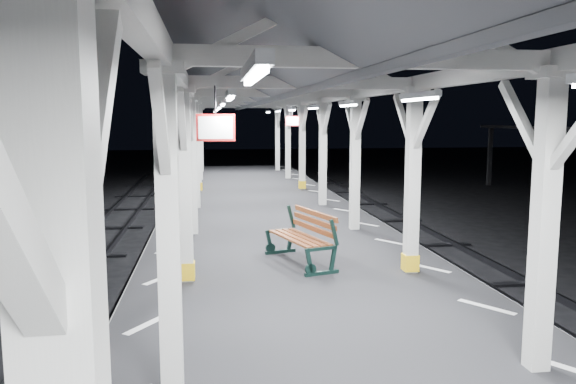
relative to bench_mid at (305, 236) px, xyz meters
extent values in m
plane|color=black|center=(-0.20, -2.91, -1.54)|extent=(120.00, 120.00, 0.00)
cube|color=black|center=(-0.20, -2.91, -1.04)|extent=(6.00, 50.00, 1.00)
cube|color=silver|center=(-2.65, -2.91, -0.53)|extent=(1.00, 48.00, 0.01)
cube|color=silver|center=(2.25, -2.91, -0.53)|extent=(1.00, 48.00, 0.01)
cube|color=silver|center=(-2.20, -8.36, 2.21)|extent=(0.10, 0.99, 0.99)
cube|color=silver|center=(-2.20, -4.91, 1.06)|extent=(0.22, 0.22, 3.20)
cube|color=silver|center=(-2.20, -4.91, 2.72)|extent=(0.40, 0.40, 0.12)
cube|color=silver|center=(-2.20, -4.36, 2.21)|extent=(0.10, 0.99, 0.99)
cube|color=silver|center=(-2.20, -5.46, 2.21)|extent=(0.10, 0.99, 0.99)
cube|color=silver|center=(-2.20, -0.91, 1.06)|extent=(0.22, 0.22, 3.20)
cube|color=silver|center=(-2.20, -0.91, 2.72)|extent=(0.40, 0.40, 0.12)
cube|color=yellow|center=(-2.20, -0.91, -0.36)|extent=(0.26, 0.26, 0.30)
cube|color=silver|center=(-2.20, -0.36, 2.21)|extent=(0.10, 0.99, 0.99)
cube|color=silver|center=(-2.20, -1.46, 2.21)|extent=(0.10, 0.99, 0.99)
cube|color=silver|center=(-2.20, 3.09, 1.06)|extent=(0.22, 0.22, 3.20)
cube|color=silver|center=(-2.20, 3.09, 2.72)|extent=(0.40, 0.40, 0.12)
cube|color=silver|center=(-2.20, 3.64, 2.21)|extent=(0.10, 0.99, 0.99)
cube|color=silver|center=(-2.20, 2.54, 2.21)|extent=(0.10, 0.99, 0.99)
cube|color=silver|center=(-2.20, 7.09, 1.06)|extent=(0.22, 0.22, 3.20)
cube|color=silver|center=(-2.20, 7.09, 2.72)|extent=(0.40, 0.40, 0.12)
cube|color=silver|center=(-2.20, 7.64, 2.21)|extent=(0.10, 0.99, 0.99)
cube|color=silver|center=(-2.20, 6.54, 2.21)|extent=(0.10, 0.99, 0.99)
cube|color=silver|center=(-2.20, 11.09, 1.06)|extent=(0.22, 0.22, 3.20)
cube|color=silver|center=(-2.20, 11.09, 2.72)|extent=(0.40, 0.40, 0.12)
cube|color=yellow|center=(-2.20, 11.09, -0.36)|extent=(0.26, 0.26, 0.30)
cube|color=silver|center=(-2.20, 11.64, 2.21)|extent=(0.10, 0.99, 0.99)
cube|color=silver|center=(-2.20, 10.54, 2.21)|extent=(0.10, 0.99, 0.99)
cube|color=silver|center=(-2.20, 15.09, 1.06)|extent=(0.22, 0.22, 3.20)
cube|color=silver|center=(-2.20, 15.09, 2.72)|extent=(0.40, 0.40, 0.12)
cube|color=silver|center=(-2.20, 15.64, 2.21)|extent=(0.10, 0.99, 0.99)
cube|color=silver|center=(-2.20, 14.54, 2.21)|extent=(0.10, 0.99, 0.99)
cube|color=silver|center=(-2.20, 19.09, 1.06)|extent=(0.22, 0.22, 3.20)
cube|color=silver|center=(-2.20, 19.09, 2.72)|extent=(0.40, 0.40, 0.12)
cube|color=silver|center=(-2.20, 19.64, 2.21)|extent=(0.10, 0.99, 0.99)
cube|color=silver|center=(-2.20, 18.54, 2.21)|extent=(0.10, 0.99, 0.99)
cube|color=silver|center=(1.80, -4.91, 1.06)|extent=(0.22, 0.22, 3.20)
cube|color=silver|center=(1.80, -4.91, 2.72)|extent=(0.40, 0.40, 0.12)
cube|color=silver|center=(1.80, -4.36, 2.21)|extent=(0.10, 0.99, 0.99)
cube|color=silver|center=(1.80, -0.91, 1.06)|extent=(0.22, 0.22, 3.20)
cube|color=silver|center=(1.80, -0.91, 2.72)|extent=(0.40, 0.40, 0.12)
cube|color=yellow|center=(1.80, -0.91, -0.36)|extent=(0.26, 0.26, 0.30)
cube|color=silver|center=(1.80, -0.36, 2.21)|extent=(0.10, 0.99, 0.99)
cube|color=silver|center=(1.80, -1.46, 2.21)|extent=(0.10, 0.99, 0.99)
cube|color=silver|center=(1.80, 3.09, 1.06)|extent=(0.22, 0.22, 3.20)
cube|color=silver|center=(1.80, 3.09, 2.72)|extent=(0.40, 0.40, 0.12)
cube|color=silver|center=(1.80, 3.64, 2.21)|extent=(0.10, 0.99, 0.99)
cube|color=silver|center=(1.80, 2.54, 2.21)|extent=(0.10, 0.99, 0.99)
cube|color=silver|center=(1.80, 7.09, 1.06)|extent=(0.22, 0.22, 3.20)
cube|color=silver|center=(1.80, 7.09, 2.72)|extent=(0.40, 0.40, 0.12)
cube|color=silver|center=(1.80, 7.64, 2.21)|extent=(0.10, 0.99, 0.99)
cube|color=silver|center=(1.80, 6.54, 2.21)|extent=(0.10, 0.99, 0.99)
cube|color=silver|center=(1.80, 11.09, 1.06)|extent=(0.22, 0.22, 3.20)
cube|color=silver|center=(1.80, 11.09, 2.72)|extent=(0.40, 0.40, 0.12)
cube|color=yellow|center=(1.80, 11.09, -0.36)|extent=(0.26, 0.26, 0.30)
cube|color=silver|center=(1.80, 11.64, 2.21)|extent=(0.10, 0.99, 0.99)
cube|color=silver|center=(1.80, 10.54, 2.21)|extent=(0.10, 0.99, 0.99)
cube|color=silver|center=(1.80, 15.09, 1.06)|extent=(0.22, 0.22, 3.20)
cube|color=silver|center=(1.80, 15.09, 2.72)|extent=(0.40, 0.40, 0.12)
cube|color=silver|center=(1.80, 15.64, 2.21)|extent=(0.10, 0.99, 0.99)
cube|color=silver|center=(1.80, 14.54, 2.21)|extent=(0.10, 0.99, 0.99)
cube|color=silver|center=(1.80, 19.09, 1.06)|extent=(0.22, 0.22, 3.20)
cube|color=silver|center=(1.80, 19.09, 2.72)|extent=(0.40, 0.40, 0.12)
cube|color=silver|center=(1.80, 19.64, 2.21)|extent=(0.10, 0.99, 0.99)
cube|color=silver|center=(1.80, 18.54, 2.21)|extent=(0.10, 0.99, 0.99)
cube|color=silver|center=(-2.20, -2.91, 2.84)|extent=(0.18, 48.00, 0.24)
cube|color=silver|center=(1.80, -2.91, 2.84)|extent=(0.18, 48.00, 0.24)
cube|color=silver|center=(-0.20, -4.91, 2.84)|extent=(4.20, 0.14, 0.20)
cube|color=silver|center=(-0.20, -0.91, 2.84)|extent=(4.20, 0.14, 0.20)
cube|color=silver|center=(-0.20, 3.09, 2.84)|extent=(4.20, 0.14, 0.20)
cube|color=silver|center=(-0.20, 7.09, 2.84)|extent=(4.20, 0.14, 0.20)
cube|color=silver|center=(-0.20, 11.09, 2.84)|extent=(4.20, 0.14, 0.20)
cube|color=silver|center=(-0.20, 15.09, 2.84)|extent=(4.20, 0.14, 0.20)
cube|color=silver|center=(-0.20, 19.09, 2.84)|extent=(4.20, 0.14, 0.20)
cube|color=silver|center=(-0.20, -2.91, 3.76)|extent=(0.16, 48.00, 0.20)
cube|color=#515359|center=(-1.50, -2.91, 3.38)|extent=(2.80, 49.00, 1.45)
cube|color=#515359|center=(1.10, -2.91, 3.38)|extent=(2.80, 49.00, 1.45)
cube|color=silver|center=(-1.50, -6.91, 2.56)|extent=(0.10, 1.35, 0.08)
cube|color=white|center=(-1.50, -6.91, 2.51)|extent=(0.05, 1.25, 0.05)
cube|color=silver|center=(-1.50, -2.91, 2.56)|extent=(0.10, 1.35, 0.08)
cube|color=white|center=(-1.50, -2.91, 2.51)|extent=(0.05, 1.25, 0.05)
cube|color=silver|center=(-1.50, 1.09, 2.56)|extent=(0.10, 1.35, 0.08)
cube|color=white|center=(-1.50, 1.09, 2.51)|extent=(0.05, 1.25, 0.05)
cube|color=silver|center=(-1.50, 5.09, 2.56)|extent=(0.10, 1.35, 0.08)
cube|color=white|center=(-1.50, 5.09, 2.51)|extent=(0.05, 1.25, 0.05)
cube|color=silver|center=(-1.50, 9.09, 2.56)|extent=(0.10, 1.35, 0.08)
cube|color=white|center=(-1.50, 9.09, 2.51)|extent=(0.05, 1.25, 0.05)
cube|color=silver|center=(-1.50, 13.09, 2.56)|extent=(0.10, 1.35, 0.08)
cube|color=white|center=(-1.50, 13.09, 2.51)|extent=(0.05, 1.25, 0.05)
cube|color=silver|center=(-1.50, 17.09, 2.56)|extent=(0.10, 1.35, 0.08)
cube|color=white|center=(-1.50, 17.09, 2.51)|extent=(0.05, 1.25, 0.05)
cube|color=silver|center=(1.10, -2.91, 2.56)|extent=(0.10, 1.35, 0.08)
cube|color=white|center=(1.10, -2.91, 2.51)|extent=(0.05, 1.25, 0.05)
cube|color=silver|center=(1.10, 1.09, 2.56)|extent=(0.10, 1.35, 0.08)
cube|color=white|center=(1.10, 1.09, 2.51)|extent=(0.05, 1.25, 0.05)
cube|color=silver|center=(1.10, 5.09, 2.56)|extent=(0.10, 1.35, 0.08)
cube|color=white|center=(1.10, 5.09, 2.51)|extent=(0.05, 1.25, 0.05)
cube|color=silver|center=(1.10, 9.09, 2.56)|extent=(0.10, 1.35, 0.08)
cube|color=white|center=(1.10, 9.09, 2.51)|extent=(0.05, 1.25, 0.05)
cube|color=silver|center=(1.10, 13.09, 2.56)|extent=(0.10, 1.35, 0.08)
cube|color=white|center=(1.10, 13.09, 2.51)|extent=(0.05, 1.25, 0.05)
cube|color=silver|center=(1.10, 17.09, 2.56)|extent=(0.10, 1.35, 0.08)
cube|color=white|center=(1.10, 17.09, 2.51)|extent=(0.05, 1.25, 0.05)
cylinder|color=black|center=(-1.70, -3.12, 2.48)|extent=(0.02, 0.02, 0.36)
cube|color=red|center=(-1.70, -3.12, 2.13)|extent=(0.50, 0.03, 0.35)
cube|color=white|center=(-1.70, -3.12, 2.13)|extent=(0.44, 0.04, 0.29)
cylinder|color=black|center=(1.15, 9.31, 2.48)|extent=(0.02, 0.02, 0.36)
cube|color=red|center=(1.15, 9.31, 2.13)|extent=(0.50, 0.03, 0.35)
cube|color=white|center=(1.15, 9.31, 2.13)|extent=(0.44, 0.05, 0.29)
cube|color=black|center=(13.80, 19.09, 0.11)|extent=(0.20, 0.20, 3.30)
sphere|color=silver|center=(13.80, 13.09, 1.68)|extent=(0.20, 0.20, 0.20)
sphere|color=silver|center=(13.80, 19.09, 1.68)|extent=(0.20, 0.20, 0.20)
cube|color=#122C26|center=(0.16, -0.89, -0.50)|extent=(0.66, 0.26, 0.07)
cube|color=#122C26|center=(-0.07, -0.96, -0.28)|extent=(0.18, 0.10, 0.52)
cube|color=#122C26|center=(0.38, -0.82, -0.28)|extent=(0.17, 0.10, 0.52)
cube|color=#122C26|center=(0.40, -0.82, 0.21)|extent=(0.19, 0.11, 0.49)
cube|color=#122C26|center=(-0.37, 0.83, -0.50)|extent=(0.66, 0.26, 0.07)
cube|color=#122C26|center=(-0.60, 0.75, -0.28)|extent=(0.18, 0.10, 0.52)
cube|color=#122C26|center=(-0.15, 0.89, -0.28)|extent=(0.17, 0.10, 0.52)
cube|color=#122C26|center=(-0.13, 0.90, 0.21)|extent=(0.19, 0.11, 0.49)
cube|color=brown|center=(-0.32, -0.10, -0.03)|extent=(0.60, 1.66, 0.04)
cube|color=brown|center=(-0.18, -0.05, -0.03)|extent=(0.60, 1.66, 0.04)
cube|color=brown|center=(-0.04, -0.01, -0.03)|extent=(0.60, 1.66, 0.04)
cube|color=brown|center=(0.10, 0.03, -0.03)|extent=(0.60, 1.66, 0.04)
cube|color=brown|center=(0.18, 0.05, 0.12)|extent=(0.56, 1.64, 0.11)
cube|color=brown|center=(0.20, 0.06, 0.27)|extent=(0.56, 1.64, 0.11)
cube|color=brown|center=(0.22, 0.07, 0.42)|extent=(0.56, 1.64, 0.11)
camera|label=1|loc=(-1.79, -10.45, 2.26)|focal=35.00mm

